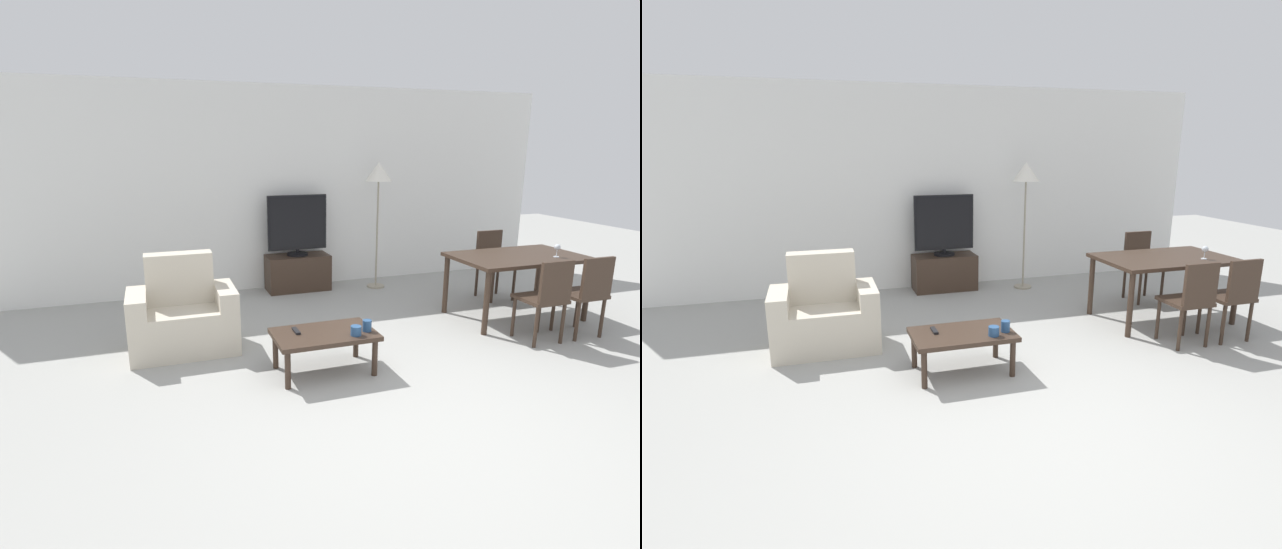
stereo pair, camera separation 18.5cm
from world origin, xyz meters
TOP-DOWN VIEW (x-y plane):
  - ground_plane at (0.00, 0.00)m, footprint 18.00×18.00m
  - wall_back at (0.00, 3.90)m, footprint 7.96×0.06m
  - armchair at (-1.48, 1.98)m, footprint 0.99×0.61m
  - tv_stand at (0.14, 3.63)m, footprint 0.85×0.40m
  - tv at (0.14, 3.63)m, footprint 0.81×0.28m
  - coffee_table at (-0.36, 1.08)m, footprint 0.88×0.53m
  - dining_table at (2.19, 1.76)m, footprint 1.46×0.88m
  - dining_chair_near at (1.94, 1.01)m, footprint 0.40×0.40m
  - dining_chair_far at (2.45, 2.50)m, footprint 0.40×0.40m
  - dining_chair_near_right at (2.45, 1.01)m, footprint 0.40×0.40m
  - floor_lamp at (1.22, 3.41)m, footprint 0.35×0.35m
  - remote_primary at (-0.59, 1.16)m, footprint 0.04×0.15m
  - cup_white_near at (0.00, 0.99)m, footprint 0.08×0.08m
  - cup_colored_far at (-0.13, 0.92)m, footprint 0.09×0.09m
  - wine_glass_left at (2.53, 1.54)m, footprint 0.07×0.07m

SIDE VIEW (x-z plane):
  - ground_plane at x=0.00m, z-range 0.00..0.00m
  - tv_stand at x=0.14m, z-range 0.00..0.49m
  - coffee_table at x=-0.36m, z-range 0.14..0.50m
  - armchair at x=-1.48m, z-range -0.13..0.79m
  - remote_primary at x=-0.59m, z-range 0.37..0.39m
  - cup_colored_far at x=-0.13m, z-range 0.37..0.45m
  - cup_white_near at x=0.00m, z-range 0.37..0.47m
  - dining_chair_near at x=1.94m, z-range 0.06..0.92m
  - dining_chair_far at x=2.45m, z-range 0.06..0.92m
  - dining_chair_near_right at x=2.45m, z-range 0.06..0.92m
  - dining_table at x=2.19m, z-range 0.28..1.01m
  - wine_glass_left at x=2.53m, z-range 0.76..0.90m
  - tv at x=0.14m, z-range 0.49..1.30m
  - wall_back at x=0.00m, z-range 0.00..2.70m
  - floor_lamp at x=1.22m, z-range 0.65..2.36m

